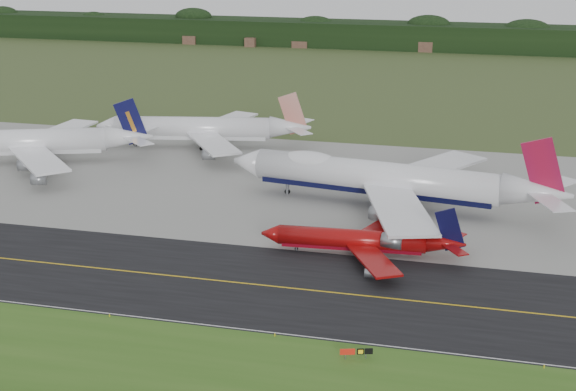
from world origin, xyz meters
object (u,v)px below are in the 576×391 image
at_px(jet_navy_gold, 30,142).
at_px(taxiway_sign, 356,352).
at_px(jet_red_737, 363,240).
at_px(jet_star_tail, 204,129).
at_px(jet_ba_747, 387,179).

bearing_deg(jet_navy_gold, taxiway_sign, -38.94).
relative_size(jet_red_737, jet_star_tail, 0.64).
height_order(jet_navy_gold, jet_star_tail, jet_navy_gold).
relative_size(jet_red_737, taxiway_sign, 8.42).
bearing_deg(jet_navy_gold, jet_star_tail, 32.70).
bearing_deg(jet_red_737, jet_navy_gold, 156.18).
xyz_separation_m(jet_ba_747, taxiway_sign, (3.75, -64.20, -5.19)).
bearing_deg(jet_red_737, jet_star_tail, 129.41).
relative_size(jet_ba_747, jet_red_737, 1.96).
relative_size(jet_navy_gold, jet_star_tail, 1.04).
height_order(jet_navy_gold, taxiway_sign, jet_navy_gold).
xyz_separation_m(jet_navy_gold, jet_star_tail, (37.72, 24.21, -0.15)).
xyz_separation_m(jet_navy_gold, taxiway_sign, (95.03, -76.80, -4.19)).
xyz_separation_m(jet_red_737, taxiway_sign, (4.64, -36.90, -1.71)).
bearing_deg(taxiway_sign, jet_star_tail, 119.57).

